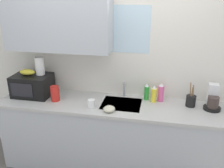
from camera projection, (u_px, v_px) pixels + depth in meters
The scene contains 14 objects.
kitchen_wall_assembly at pixel (105, 58), 3.03m from camera, with size 3.50×0.42×2.50m.
counter_unit at pixel (112, 136), 3.06m from camera, with size 2.73×0.63×0.90m.
sink_faucet at pixel (124, 90), 3.06m from camera, with size 0.03×0.03×0.18m, color #B2B5BA.
microwave at pixel (33, 85), 3.08m from camera, with size 0.46×0.35×0.27m.
banana_bunch at pixel (27, 72), 3.03m from camera, with size 0.20×0.11×0.07m, color gold.
paper_towel_roll at pixel (40, 66), 3.02m from camera, with size 0.11×0.11×0.22m, color white.
coffee_maker at pixel (213, 100), 2.75m from camera, with size 0.19×0.21×0.28m.
dish_soap_bottle_green at pixel (147, 92), 2.97m from camera, with size 0.06×0.06×0.21m.
dish_soap_bottle_yellow at pixel (154, 94), 2.92m from camera, with size 0.07×0.07×0.20m.
dish_soap_bottle_pink at pixel (161, 93), 2.93m from camera, with size 0.07×0.07×0.23m.
cereal_canister at pixel (55, 94), 2.94m from camera, with size 0.10×0.10×0.19m, color red.
mug_white at pixel (91, 104), 2.79m from camera, with size 0.08×0.08×0.10m, color white.
utensil_crock at pixel (191, 101), 2.81m from camera, with size 0.11×0.11×0.29m.
small_bowl at pixel (109, 109), 2.70m from camera, with size 0.13×0.13×0.07m, color beige.
Camera 1 is at (0.52, -2.56, 2.17)m, focal length 39.29 mm.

